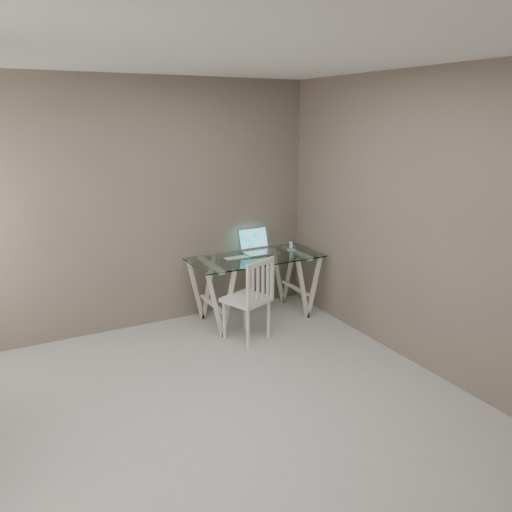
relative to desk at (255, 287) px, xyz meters
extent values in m
plane|color=#B0AEA9|center=(-1.17, -1.82, -0.38)|extent=(4.50, 4.50, 0.00)
cube|color=white|center=(-1.17, -1.82, 2.32)|extent=(4.00, 4.50, 0.02)
cube|color=#726559|center=(-1.17, 0.43, 0.97)|extent=(4.00, 0.02, 2.70)
cube|color=#726559|center=(0.83, -1.82, 0.97)|extent=(0.02, 4.50, 2.70)
cube|color=silver|center=(0.00, 0.00, 0.36)|extent=(1.50, 0.70, 0.01)
cube|color=silver|center=(-0.55, 0.00, -0.02)|extent=(0.24, 0.62, 0.72)
cube|color=silver|center=(0.55, 0.00, -0.02)|extent=(0.24, 0.62, 0.72)
cube|color=silver|center=(-0.34, -0.45, 0.06)|extent=(0.53, 0.53, 0.04)
cylinder|color=silver|center=(-0.44, -0.66, -0.17)|extent=(0.04, 0.04, 0.42)
cylinder|color=silver|center=(-0.13, -0.54, -0.17)|extent=(0.04, 0.04, 0.42)
cylinder|color=silver|center=(-0.56, -0.35, -0.17)|extent=(0.04, 0.04, 0.42)
cylinder|color=silver|center=(-0.25, -0.23, -0.17)|extent=(0.04, 0.04, 0.42)
cube|color=silver|center=(-0.27, -0.62, 0.29)|extent=(0.39, 0.18, 0.46)
cube|color=#BCBBC0|center=(0.13, 0.12, 0.37)|extent=(0.39, 0.27, 0.02)
cube|color=#19D899|center=(0.13, 0.29, 0.50)|extent=(0.39, 0.09, 0.25)
cube|color=silver|center=(-0.21, 0.05, 0.37)|extent=(0.30, 0.13, 0.01)
ellipsoid|color=white|center=(0.01, -0.24, 0.38)|extent=(0.10, 0.06, 0.03)
cube|color=white|center=(0.51, 0.05, 0.37)|extent=(0.06, 0.06, 0.01)
cube|color=black|center=(0.51, 0.05, 0.43)|extent=(0.05, 0.03, 0.10)
camera|label=1|loc=(-2.56, -4.81, 1.91)|focal=35.00mm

